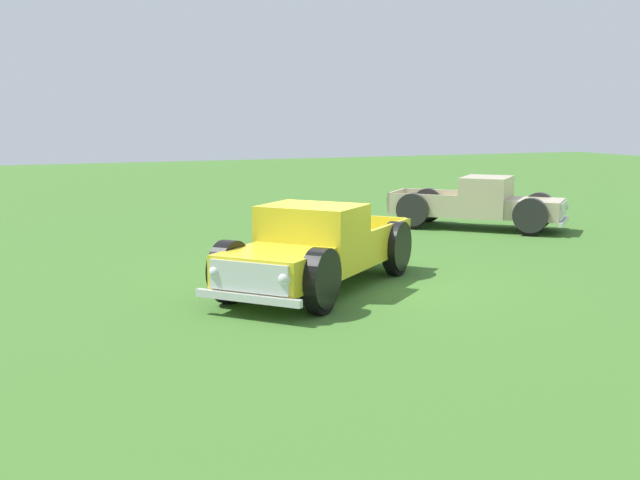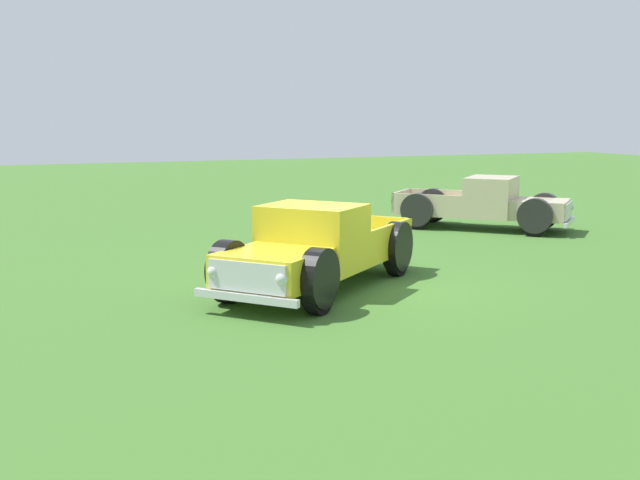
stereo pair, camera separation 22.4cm
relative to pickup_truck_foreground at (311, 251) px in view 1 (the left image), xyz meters
The scene contains 3 objects.
ground_plane 1.29m from the pickup_truck_foreground, 100.71° to the left, with size 80.00×80.00×0.00m, color #3D6B28.
pickup_truck_foreground is the anchor object (origin of this frame).
pickup_truck_behind_left 9.26m from the pickup_truck_foreground, 125.23° to the left, with size 4.63×4.53×1.47m.
Camera 1 is at (13.22, -6.42, 3.21)m, focal length 44.61 mm.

